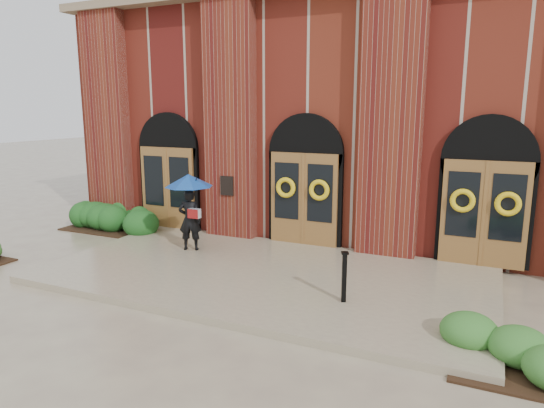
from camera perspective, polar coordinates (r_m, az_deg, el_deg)
The scene contains 7 objects.
ground at distance 11.13m, azimuth -1.42°, elevation -8.89°, with size 90.00×90.00×0.00m, color tan.
landing at distance 11.23m, azimuth -1.09°, elevation -8.29°, with size 10.00×5.30×0.15m, color tan.
church_building at distance 18.74m, azimuth 10.61°, elevation 10.06°, with size 16.20×12.53×7.00m.
man_with_umbrella at distance 12.72m, azimuth -9.72°, elevation 0.78°, with size 1.64×1.64×2.01m.
metal_post at distance 9.48m, azimuth 8.49°, elevation -8.35°, with size 0.18×0.18×1.00m.
hedge_wall_left at distance 16.13m, azimuth -18.10°, elevation -1.61°, with size 3.10×1.24×0.80m, color #194A18.
hedge_front_right at distance 8.31m, azimuth 26.48°, elevation -15.39°, with size 1.54×1.32×0.54m, color #2E6223.
Camera 1 is at (4.61, -9.38, 3.84)m, focal length 32.00 mm.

